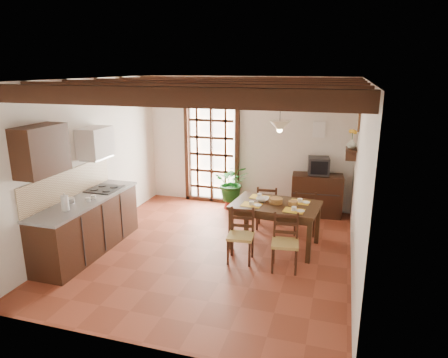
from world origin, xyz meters
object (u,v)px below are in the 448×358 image
at_px(potted_plant, 232,183).
at_px(pendant_lamp, 280,125).
at_px(chair_near_right, 285,252).
at_px(chair_far_right, 304,220).
at_px(chair_far_left, 267,215).
at_px(chair_near_left, 241,245).
at_px(dining_table, 276,209).
at_px(kitchen_counter, 88,224).
at_px(crt_tv, 319,166).
at_px(sideboard, 317,195).

bearing_deg(potted_plant, pendant_lamp, -51.75).
bearing_deg(chair_near_right, pendant_lamp, 101.30).
height_order(chair_near_right, chair_far_right, chair_near_right).
relative_size(chair_near_right, potted_plant, 0.41).
bearing_deg(chair_far_left, chair_near_left, 79.71).
xyz_separation_m(chair_far_right, pendant_lamp, (-0.43, -0.59, 1.81)).
bearing_deg(potted_plant, chair_near_right, -58.09).
bearing_deg(chair_far_left, dining_table, 105.76).
relative_size(kitchen_counter, crt_tv, 4.92).
distance_m(kitchen_counter, chair_near_right, 3.24).
distance_m(dining_table, chair_near_right, 0.90).
distance_m(chair_far_left, chair_far_right, 0.71).
bearing_deg(crt_tv, chair_near_right, -104.33).
relative_size(dining_table, chair_far_left, 1.77).
bearing_deg(chair_far_left, sideboard, -135.04).
bearing_deg(dining_table, crt_tv, 77.63).
height_order(dining_table, chair_far_left, chair_far_left).
xyz_separation_m(dining_table, chair_near_left, (-0.43, -0.69, -0.40)).
bearing_deg(chair_far_right, pendant_lamp, 47.77).
relative_size(chair_near_left, potted_plant, 0.41).
xyz_separation_m(chair_near_right, sideboard, (0.29, 2.51, 0.16)).
height_order(dining_table, chair_near_left, chair_near_left).
distance_m(chair_near_left, chair_far_right, 1.62).
height_order(kitchen_counter, chair_near_left, kitchen_counter).
distance_m(chair_far_right, crt_tv, 1.32).
height_order(chair_near_left, sideboard, sideboard).
height_order(sideboard, crt_tv, crt_tv).
bearing_deg(potted_plant, chair_far_left, -43.34).
distance_m(chair_near_right, crt_tv, 2.64).
bearing_deg(kitchen_counter, crt_tv, 38.80).
relative_size(chair_near_right, sideboard, 0.85).
bearing_deg(sideboard, crt_tv, -94.87).
distance_m(dining_table, sideboard, 1.85).
relative_size(chair_near_left, chair_far_right, 1.01).
relative_size(chair_near_left, chair_far_left, 1.01).
bearing_deg(chair_far_left, crt_tv, -135.21).
distance_m(sideboard, pendant_lamp, 2.40).
xyz_separation_m(dining_table, sideboard, (0.57, 1.75, -0.24)).
xyz_separation_m(chair_near_left, potted_plant, (-0.79, 2.33, 0.30)).
bearing_deg(dining_table, chair_near_left, -116.17).
bearing_deg(chair_near_right, chair_far_left, 103.50).
xyz_separation_m(chair_far_right, sideboard, (0.14, 1.06, 0.17)).
relative_size(chair_near_left, pendant_lamp, 1.01).
xyz_separation_m(dining_table, pendant_lamp, (-0.00, 0.10, 1.40)).
bearing_deg(chair_near_right, sideboard, 76.77).
height_order(dining_table, pendant_lamp, pendant_lamp).
height_order(kitchen_counter, pendant_lamp, pendant_lamp).
bearing_deg(crt_tv, chair_far_left, -138.53).
bearing_deg(chair_far_right, dining_table, 51.91).
bearing_deg(dining_table, chair_near_right, -64.17).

